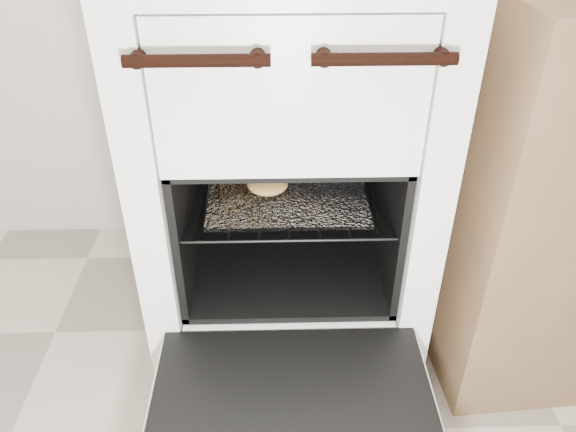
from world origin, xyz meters
name	(u,v)px	position (x,y,z in m)	size (l,w,h in m)	color
stove	(286,163)	(0.01, 1.13, 0.50)	(0.66, 0.74, 1.02)	white
oven_door	(293,417)	(0.01, 0.57, 0.22)	(0.60, 0.46, 0.04)	black
oven_rack	(287,188)	(0.01, 1.06, 0.47)	(0.48, 0.46, 0.01)	black
foil_sheet	(287,190)	(0.01, 1.04, 0.47)	(0.38, 0.33, 0.01)	white
baked_rolls	(253,171)	(-0.08, 1.09, 0.50)	(0.23, 0.23, 0.05)	tan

